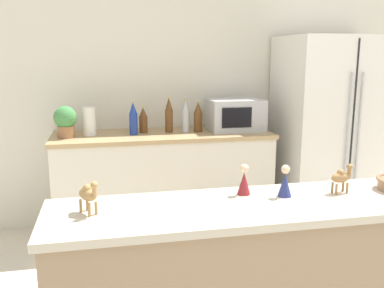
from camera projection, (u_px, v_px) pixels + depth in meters
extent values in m
cube|color=silver|center=(194.00, 86.00, 4.03)|extent=(8.00, 0.06, 2.55)
cube|color=silver|center=(164.00, 184.00, 3.82)|extent=(1.86, 0.60, 0.86)
cube|color=tan|center=(163.00, 135.00, 3.73)|extent=(1.89, 0.63, 0.03)
cube|color=silver|center=(329.00, 132.00, 3.95)|extent=(0.90, 0.74, 1.73)
cube|color=black|center=(352.00, 140.00, 3.60)|extent=(0.01, 0.01, 1.66)
cylinder|color=#B2B5BA|center=(348.00, 130.00, 3.55)|extent=(0.02, 0.02, 0.95)
cylinder|color=#B2B5BA|center=(359.00, 130.00, 3.57)|extent=(0.02, 0.02, 0.95)
cube|color=#B7AD99|center=(277.00, 205.00, 1.93)|extent=(2.06, 0.49, 0.03)
cylinder|color=#9E6B47|center=(66.00, 132.00, 3.51)|extent=(0.14, 0.14, 0.10)
sphere|color=#478E4C|center=(65.00, 117.00, 3.49)|extent=(0.19, 0.19, 0.19)
cylinder|color=white|center=(89.00, 121.00, 3.60)|extent=(0.11, 0.11, 0.24)
cube|color=#B2B5BA|center=(235.00, 115.00, 3.85)|extent=(0.48, 0.36, 0.28)
cube|color=black|center=(237.00, 118.00, 3.66)|extent=(0.26, 0.01, 0.17)
cylinder|color=brown|center=(169.00, 121.00, 3.74)|extent=(0.07, 0.07, 0.20)
cone|color=brown|center=(169.00, 104.00, 3.71)|extent=(0.06, 0.06, 0.11)
cylinder|color=gold|center=(169.00, 97.00, 3.70)|extent=(0.02, 0.02, 0.01)
cylinder|color=#B2B7BC|center=(186.00, 122.00, 3.75)|extent=(0.07, 0.07, 0.18)
cone|color=#B2B7BC|center=(186.00, 106.00, 3.72)|extent=(0.06, 0.06, 0.10)
cylinder|color=gold|center=(185.00, 100.00, 3.71)|extent=(0.02, 0.02, 0.01)
cylinder|color=brown|center=(143.00, 124.00, 3.73)|extent=(0.07, 0.07, 0.14)
cone|color=brown|center=(143.00, 112.00, 3.71)|extent=(0.07, 0.07, 0.08)
cylinder|color=gold|center=(143.00, 107.00, 3.70)|extent=(0.03, 0.03, 0.01)
cylinder|color=brown|center=(198.00, 122.00, 3.76)|extent=(0.08, 0.08, 0.17)
cone|color=brown|center=(198.00, 107.00, 3.74)|extent=(0.07, 0.07, 0.10)
cylinder|color=gold|center=(198.00, 101.00, 3.73)|extent=(0.03, 0.03, 0.01)
cylinder|color=navy|center=(133.00, 124.00, 3.63)|extent=(0.07, 0.07, 0.18)
cone|color=navy|center=(133.00, 108.00, 3.61)|extent=(0.07, 0.07, 0.10)
cylinder|color=gold|center=(133.00, 101.00, 3.59)|extent=(0.02, 0.02, 0.01)
ellipsoid|color=olive|center=(340.00, 177.00, 2.03)|extent=(0.10, 0.06, 0.05)
sphere|color=olive|center=(341.00, 173.00, 2.02)|extent=(0.04, 0.04, 0.04)
cylinder|color=olive|center=(349.00, 172.00, 2.04)|extent=(0.02, 0.02, 0.05)
sphere|color=olive|center=(350.00, 167.00, 2.03)|extent=(0.03, 0.03, 0.03)
cylinder|color=olive|center=(343.00, 186.00, 2.06)|extent=(0.01, 0.01, 0.05)
cylinder|color=olive|center=(347.00, 188.00, 2.04)|extent=(0.01, 0.01, 0.05)
cylinder|color=olive|center=(332.00, 188.00, 2.04)|extent=(0.01, 0.01, 0.05)
cylinder|color=olive|center=(336.00, 189.00, 2.02)|extent=(0.01, 0.01, 0.05)
ellipsoid|color=#A87F4C|center=(88.00, 194.00, 1.77)|extent=(0.10, 0.12, 0.05)
sphere|color=#A87F4C|center=(87.00, 189.00, 1.76)|extent=(0.04, 0.04, 0.04)
cylinder|color=#A87F4C|center=(94.00, 191.00, 1.73)|extent=(0.02, 0.02, 0.05)
sphere|color=#A87F4C|center=(94.00, 185.00, 1.72)|extent=(0.03, 0.03, 0.03)
cylinder|color=#A87F4C|center=(96.00, 208.00, 1.77)|extent=(0.01, 0.01, 0.06)
cylinder|color=#A87F4C|center=(89.00, 210.00, 1.74)|extent=(0.01, 0.01, 0.06)
cylinder|color=#A87F4C|center=(87.00, 204.00, 1.81)|extent=(0.01, 0.01, 0.06)
cylinder|color=#A87F4C|center=(81.00, 206.00, 1.79)|extent=(0.01, 0.01, 0.06)
cone|color=maroon|center=(244.00, 183.00, 2.02)|extent=(0.06, 0.06, 0.11)
sphere|color=beige|center=(244.00, 168.00, 2.00)|extent=(0.04, 0.04, 0.04)
cone|color=navy|center=(285.00, 185.00, 1.99)|extent=(0.06, 0.06, 0.11)
sphere|color=beige|center=(286.00, 169.00, 1.97)|extent=(0.04, 0.04, 0.04)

